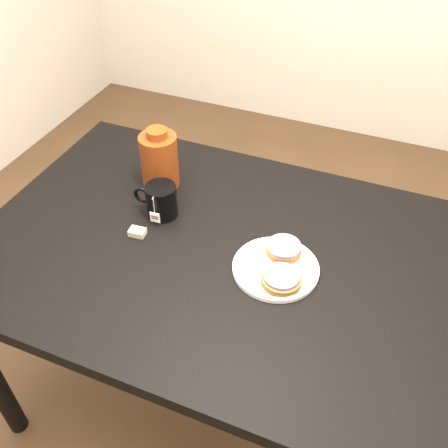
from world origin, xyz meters
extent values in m
plane|color=brown|center=(0.00, 0.00, 0.00)|extent=(4.00, 4.00, 0.00)
cube|color=black|center=(0.00, 0.00, 0.73)|extent=(1.40, 0.90, 0.04)
cylinder|color=black|center=(-0.64, 0.39, 0.35)|extent=(0.06, 0.06, 0.71)
cylinder|color=black|center=(0.64, 0.39, 0.35)|extent=(0.06, 0.06, 0.71)
cylinder|color=white|center=(0.13, -0.02, 0.76)|extent=(0.22, 0.22, 0.01)
torus|color=white|center=(0.13, -0.02, 0.76)|extent=(0.22, 0.22, 0.01)
cylinder|color=brown|center=(0.13, 0.04, 0.77)|extent=(0.10, 0.10, 0.02)
cylinder|color=#997BA6|center=(0.13, 0.04, 0.78)|extent=(0.09, 0.09, 0.01)
cylinder|color=brown|center=(0.16, -0.07, 0.77)|extent=(0.12, 0.12, 0.02)
cylinder|color=#997BA6|center=(0.16, -0.07, 0.78)|extent=(0.11, 0.11, 0.01)
cylinder|color=black|center=(-0.24, 0.07, 0.80)|extent=(0.09, 0.09, 0.10)
cylinder|color=black|center=(-0.24, 0.07, 0.84)|extent=(0.08, 0.08, 0.00)
torus|color=black|center=(-0.30, 0.06, 0.80)|extent=(0.06, 0.01, 0.05)
cylinder|color=beige|center=(-0.24, 0.02, 0.82)|extent=(0.00, 0.00, 0.05)
cube|color=white|center=(-0.24, 0.02, 0.78)|extent=(0.03, 0.00, 0.03)
cube|color=#C6B793|center=(-0.27, -0.04, 0.76)|extent=(0.05, 0.04, 0.02)
cylinder|color=#581F0B|center=(-0.31, 0.20, 0.84)|extent=(0.12, 0.12, 0.17)
cylinder|color=#581F0B|center=(-0.31, 0.20, 0.93)|extent=(0.06, 0.06, 0.02)
camera|label=1|loc=(0.34, -0.89, 1.70)|focal=40.00mm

